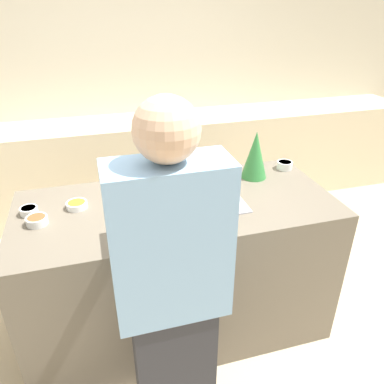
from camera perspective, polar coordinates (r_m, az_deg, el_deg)
ground_plane at (r=2.79m, az=-1.89°, el=-19.05°), size 12.00×12.00×0.00m
wall_back at (r=4.00m, az=-9.78°, el=16.89°), size 8.00×0.05×2.60m
back_cabinet_block at (r=3.93m, az=-8.22°, el=4.12°), size 6.00×0.60×0.94m
kitchen_island at (r=2.46m, az=-2.07°, el=-11.42°), size 1.87×0.83×0.96m
baking_tray at (r=2.18m, az=2.79°, el=-1.80°), size 0.40×0.31×0.01m
gingerbread_house at (r=2.13m, az=2.87°, el=0.72°), size 0.20×0.20×0.29m
decorative_tree at (r=2.48m, az=9.61°, el=5.60°), size 0.17×0.17×0.32m
candy_bowl_near_tray_left at (r=2.69m, az=13.93°, el=4.04°), size 0.11×0.11×0.05m
candy_bowl_far_right at (r=2.15m, az=-22.57°, el=-4.00°), size 0.11×0.11×0.04m
candy_bowl_center_rear at (r=2.26m, az=-23.60°, el=-2.60°), size 0.10×0.10×0.04m
candy_bowl_behind_tray at (r=2.23m, az=-17.15°, el=-1.86°), size 0.12×0.12×0.04m
person at (r=1.64m, az=-3.09°, el=-15.74°), size 0.46×0.58×1.76m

